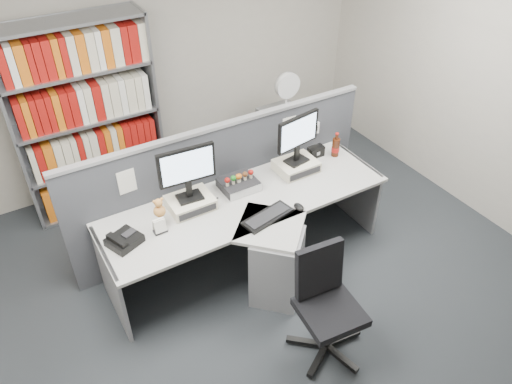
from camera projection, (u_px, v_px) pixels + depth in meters
ground at (295, 317)px, 4.23m from camera, size 5.50×5.50×0.00m
room_shell at (308, 136)px, 3.14m from camera, size 5.04×5.54×2.72m
partition at (224, 182)px, 4.69m from camera, size 3.00×0.08×1.27m
desk at (259, 237)px, 4.36m from camera, size 2.60×1.20×0.72m
monitor_riser_left at (190, 203)px, 4.24m from camera, size 0.38×0.31×0.10m
monitor_riser_right at (296, 166)px, 4.69m from camera, size 0.38×0.31×0.10m
monitor_left at (187, 169)px, 4.03m from camera, size 0.49×0.17×0.50m
monitor_right at (298, 135)px, 4.49m from camera, size 0.47×0.18×0.48m
desktop_pc at (239, 184)px, 4.46m from camera, size 0.32×0.29×0.08m
figurines at (239, 177)px, 4.39m from camera, size 0.29×0.05×0.09m
keyboard at (268, 217)px, 4.15m from camera, size 0.48×0.26×0.03m
mouse at (299, 207)px, 4.24m from camera, size 0.07×0.12×0.04m
desk_phone at (124, 240)px, 3.88m from camera, size 0.30×0.29×0.10m
desk_calendar at (160, 227)px, 3.99m from camera, size 0.11×0.08×0.13m
plush_toy at (159, 209)px, 3.98m from camera, size 0.10×0.10×0.17m
speaker at (316, 151)px, 4.88m from camera, size 0.16×0.09×0.11m
cola_bottle at (336, 147)px, 4.87m from camera, size 0.08×0.08×0.26m
shelving_unit at (87, 122)px, 4.94m from camera, size 1.41×0.40×2.00m
filing_cabinet at (285, 140)px, 5.87m from camera, size 0.45×0.61×0.70m
desk_fan at (287, 88)px, 5.46m from camera, size 0.30×0.18×0.50m
office_chair at (326, 301)px, 3.73m from camera, size 0.60×0.62×0.93m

